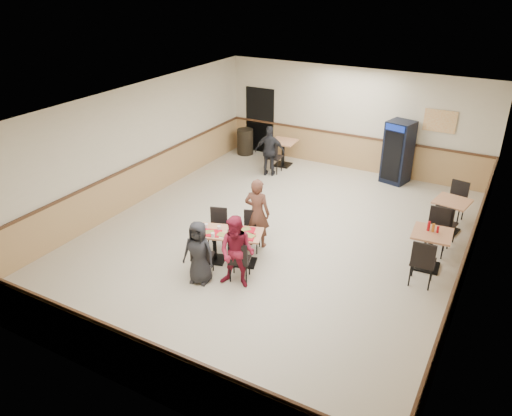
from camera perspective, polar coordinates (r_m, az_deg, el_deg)
The scene contains 20 objects.
ground at distance 11.29m, azimuth 2.20°, elevation -3.48°, with size 10.00×10.00×0.00m, color beige.
room_shell at distance 12.67m, azimuth 14.72°, elevation 1.97°, with size 10.00×10.00×10.00m.
main_table at distance 10.22m, azimuth -2.99°, elevation -3.92°, with size 1.44×1.03×0.70m.
main_chairs at distance 10.24m, azimuth -3.25°, elevation -4.01°, with size 1.58×1.81×0.89m.
diner_woman_left at distance 9.57m, azimuth -6.57°, elevation -5.08°, with size 0.63×0.41×1.29m, color black.
diner_woman_right at distance 9.35m, azimuth -2.20°, elevation -5.08°, with size 0.71×0.55×1.46m, color maroon.
diner_man_opposite at distance 10.67m, azimuth 0.13°, elevation -0.57°, with size 0.57×0.37×1.56m, color brown.
lone_diner at distance 14.45m, azimuth 1.59°, elevation 6.52°, with size 0.86×0.36×1.47m, color black.
tabletop_clutter at distance 10.04m, azimuth -3.05°, elevation -2.82°, with size 1.17×0.84×0.12m.
side_table_near at distance 10.57m, azimuth 19.31°, elevation -3.96°, with size 0.80×0.80×0.80m.
side_table_near_chair_south at distance 10.03m, azimuth 18.57°, elevation -5.72°, with size 0.47×0.47×1.02m, color black, non-canonical shape.
side_table_near_chair_north at distance 11.15m, azimuth 19.94°, elevation -2.60°, with size 0.47×0.47×1.02m, color black, non-canonical shape.
side_table_far at distance 12.18m, azimuth 21.35°, elevation -0.33°, with size 0.84×0.84×0.78m.
side_table_far_chair_south at distance 11.62m, azimuth 20.83°, elevation -1.64°, with size 0.46×0.46×0.99m, color black, non-canonical shape.
side_table_far_chair_north at distance 12.76m, azimuth 21.79°, elevation 0.66°, with size 0.46×0.46×0.99m, color black, non-canonical shape.
condiment_caddy at distance 10.46m, azimuth 19.49°, elevation -2.10°, with size 0.23×0.06×0.20m.
back_table at distance 15.28m, azimuth 3.13°, elevation 6.73°, with size 0.78×0.78×0.79m.
back_table_chair_lone at distance 14.76m, azimuth 2.05°, elevation 5.94°, with size 0.46×0.46×1.00m, color black, non-canonical shape.
pepsi_cooler at distance 14.49m, azimuth 15.90°, elevation 6.16°, with size 0.80×0.80×1.76m.
trash_bin at distance 16.29m, azimuth -1.25°, elevation 7.59°, with size 0.52×0.52×0.82m, color black.
Camera 1 is at (4.37, -8.81, 5.55)m, focal length 35.00 mm.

